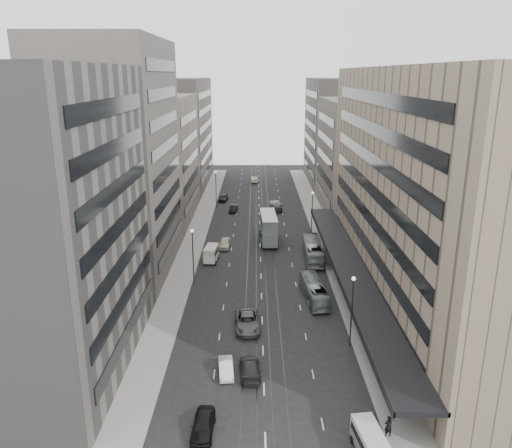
{
  "coord_description": "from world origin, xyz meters",
  "views": [
    {
      "loc": [
        -0.8,
        -54.35,
        29.14
      ],
      "look_at": [
        -0.75,
        19.09,
        6.94
      ],
      "focal_mm": 35.0,
      "sensor_mm": 36.0,
      "label": 1
    }
  ],
  "objects_px": {
    "bus_near": "(314,290)",
    "double_decker": "(269,227)",
    "vw_microbus": "(370,441)",
    "bus_far": "(313,250)",
    "pedestrian": "(388,426)",
    "sedan_1": "(226,368)",
    "sedan_0": "(203,425)",
    "sedan_2": "(247,322)",
    "panel_van": "(211,253)"
  },
  "relations": [
    {
      "from": "panel_van",
      "to": "pedestrian",
      "type": "bearing_deg",
      "value": -59.99
    },
    {
      "from": "vw_microbus",
      "to": "panel_van",
      "type": "bearing_deg",
      "value": 103.03
    },
    {
      "from": "bus_near",
      "to": "sedan_2",
      "type": "distance_m",
      "value": 11.77
    },
    {
      "from": "bus_far",
      "to": "sedan_2",
      "type": "height_order",
      "value": "bus_far"
    },
    {
      "from": "bus_far",
      "to": "sedan_2",
      "type": "xyz_separation_m",
      "value": [
        -10.28,
        -23.05,
        -0.71
      ]
    },
    {
      "from": "sedan_0",
      "to": "pedestrian",
      "type": "relative_size",
      "value": 2.31
    },
    {
      "from": "sedan_2",
      "to": "vw_microbus",
      "type": "bearing_deg",
      "value": -67.58
    },
    {
      "from": "bus_near",
      "to": "sedan_0",
      "type": "height_order",
      "value": "bus_near"
    },
    {
      "from": "sedan_1",
      "to": "sedan_2",
      "type": "xyz_separation_m",
      "value": [
        2.03,
        9.42,
        0.18
      ]
    },
    {
      "from": "sedan_1",
      "to": "bus_far",
      "type": "bearing_deg",
      "value": 63.02
    },
    {
      "from": "bus_far",
      "to": "sedan_0",
      "type": "distance_m",
      "value": 43.37
    },
    {
      "from": "bus_near",
      "to": "sedan_1",
      "type": "height_order",
      "value": "bus_near"
    },
    {
      "from": "bus_near",
      "to": "panel_van",
      "type": "height_order",
      "value": "bus_near"
    },
    {
      "from": "bus_near",
      "to": "double_decker",
      "type": "relative_size",
      "value": 1.01
    },
    {
      "from": "double_decker",
      "to": "sedan_2",
      "type": "relative_size",
      "value": 1.58
    },
    {
      "from": "bus_far",
      "to": "sedan_1",
      "type": "distance_m",
      "value": 34.74
    },
    {
      "from": "sedan_1",
      "to": "sedan_2",
      "type": "relative_size",
      "value": 0.66
    },
    {
      "from": "panel_van",
      "to": "sedan_1",
      "type": "xyz_separation_m",
      "value": [
        4.15,
        -31.47,
        -0.75
      ]
    },
    {
      "from": "bus_far",
      "to": "pedestrian",
      "type": "relative_size",
      "value": 5.68
    },
    {
      "from": "vw_microbus",
      "to": "sedan_2",
      "type": "relative_size",
      "value": 0.75
    },
    {
      "from": "panel_van",
      "to": "pedestrian",
      "type": "height_order",
      "value": "panel_van"
    },
    {
      "from": "sedan_0",
      "to": "pedestrian",
      "type": "xyz_separation_m",
      "value": [
        15.44,
        -0.61,
        0.36
      ]
    },
    {
      "from": "sedan_2",
      "to": "pedestrian",
      "type": "distance_m",
      "value": 22.2
    },
    {
      "from": "vw_microbus",
      "to": "sedan_0",
      "type": "xyz_separation_m",
      "value": [
        -13.45,
        2.54,
        -0.53
      ]
    },
    {
      "from": "pedestrian",
      "to": "bus_near",
      "type": "bearing_deg",
      "value": -96.55
    },
    {
      "from": "sedan_2",
      "to": "bus_near",
      "type": "bearing_deg",
      "value": 38.42
    },
    {
      "from": "bus_far",
      "to": "sedan_0",
      "type": "height_order",
      "value": "bus_far"
    },
    {
      "from": "double_decker",
      "to": "sedan_2",
      "type": "distance_m",
      "value": 31.95
    },
    {
      "from": "bus_near",
      "to": "pedestrian",
      "type": "height_order",
      "value": "bus_near"
    },
    {
      "from": "sedan_1",
      "to": "panel_van",
      "type": "bearing_deg",
      "value": 91.28
    },
    {
      "from": "bus_near",
      "to": "bus_far",
      "type": "relative_size",
      "value": 0.86
    },
    {
      "from": "vw_microbus",
      "to": "sedan_2",
      "type": "distance_m",
      "value": 22.92
    },
    {
      "from": "sedan_0",
      "to": "sedan_2",
      "type": "bearing_deg",
      "value": 81.0
    },
    {
      "from": "bus_near",
      "to": "vw_microbus",
      "type": "height_order",
      "value": "bus_near"
    },
    {
      "from": "double_decker",
      "to": "vw_microbus",
      "type": "relative_size",
      "value": 2.12
    },
    {
      "from": "vw_microbus",
      "to": "sedan_2",
      "type": "height_order",
      "value": "vw_microbus"
    },
    {
      "from": "bus_far",
      "to": "vw_microbus",
      "type": "distance_m",
      "value": 43.68
    },
    {
      "from": "bus_far",
      "to": "vw_microbus",
      "type": "height_order",
      "value": "bus_far"
    },
    {
      "from": "sedan_0",
      "to": "panel_van",
      "type": "bearing_deg",
      "value": 95.72
    },
    {
      "from": "double_decker",
      "to": "vw_microbus",
      "type": "bearing_deg",
      "value": -85.05
    },
    {
      "from": "sedan_1",
      "to": "pedestrian",
      "type": "height_order",
      "value": "pedestrian"
    },
    {
      "from": "double_decker",
      "to": "bus_far",
      "type": "bearing_deg",
      "value": -53.45
    },
    {
      "from": "vw_microbus",
      "to": "panel_van",
      "type": "relative_size",
      "value": 1.07
    },
    {
      "from": "pedestrian",
      "to": "sedan_2",
      "type": "bearing_deg",
      "value": -70.8
    },
    {
      "from": "sedan_1",
      "to": "pedestrian",
      "type": "relative_size",
      "value": 2.05
    },
    {
      "from": "bus_near",
      "to": "double_decker",
      "type": "bearing_deg",
      "value": -82.45
    },
    {
      "from": "bus_far",
      "to": "pedestrian",
      "type": "height_order",
      "value": "bus_far"
    },
    {
      "from": "sedan_0",
      "to": "bus_near",
      "type": "bearing_deg",
      "value": 66.59
    },
    {
      "from": "double_decker",
      "to": "sedan_1",
      "type": "bearing_deg",
      "value": -99.7
    },
    {
      "from": "panel_van",
      "to": "sedan_1",
      "type": "height_order",
      "value": "panel_van"
    }
  ]
}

